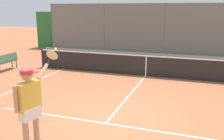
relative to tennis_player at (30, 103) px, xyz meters
The scene contains 6 objects.
ground_plane 2.65m from the tennis_player, 116.61° to the right, with size 60.00×60.00×0.00m, color #A8603D.
court_line_markings 2.05m from the tennis_player, 128.35° to the right, with size 8.67×9.67×0.01m.
fence_backdrop 13.31m from the tennis_player, 94.66° to the right, with size 19.72×1.37×3.37m.
tennis_net 7.13m from the tennis_player, 98.75° to the right, with size 11.13×0.09×1.07m.
tennis_player is the anchor object (origin of this frame).
courtside_bench 8.16m from the tennis_player, 45.50° to the right, with size 0.40×1.30×0.84m.
Camera 1 is at (-2.25, 6.42, 3.03)m, focal length 40.98 mm.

